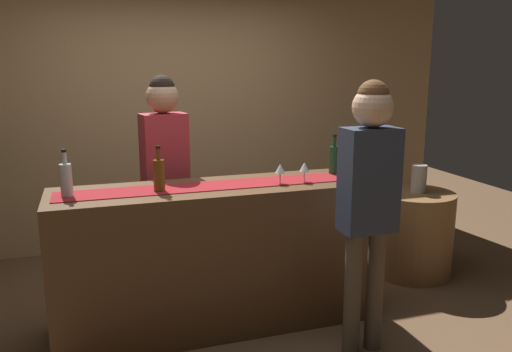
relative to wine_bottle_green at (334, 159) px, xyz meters
name	(u,v)px	position (x,y,z in m)	size (l,w,h in m)	color
ground_plane	(220,322)	(-0.92, -0.10, -1.13)	(10.00, 10.00, 0.00)	brown
back_wall	(171,102)	(-0.92, 1.80, 0.32)	(6.00, 0.12, 2.90)	tan
bar_counter	(219,256)	(-0.92, -0.10, -0.62)	(2.24, 0.60, 1.02)	#543821
counter_runner_cloth	(218,185)	(-0.92, -0.10, -0.11)	(2.13, 0.28, 0.01)	maroon
wine_bottle_green	(334,159)	(0.00, 0.00, 0.00)	(0.07, 0.07, 0.30)	#194723
wine_bottle_clear	(66,179)	(-1.89, -0.10, 0.00)	(0.07, 0.07, 0.30)	#B2C6C1
wine_bottle_amber	(159,175)	(-1.32, -0.14, 0.00)	(0.07, 0.07, 0.30)	brown
wine_glass_near_customer	(304,168)	(-0.32, -0.19, -0.01)	(0.07, 0.07, 0.14)	silver
wine_glass_mid_counter	(280,169)	(-0.50, -0.18, -0.01)	(0.07, 0.07, 0.14)	silver
bartender	(165,162)	(-1.20, 0.48, -0.04)	(0.37, 0.25, 1.75)	#26262B
customer_sipping	(369,188)	(-0.13, -0.73, -0.05)	(0.34, 0.24, 1.75)	brown
round_side_table	(413,233)	(0.93, 0.26, -0.76)	(0.68, 0.68, 0.74)	olive
vase_on_side_table	(419,179)	(0.96, 0.27, -0.27)	(0.13, 0.13, 0.24)	#A8A399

